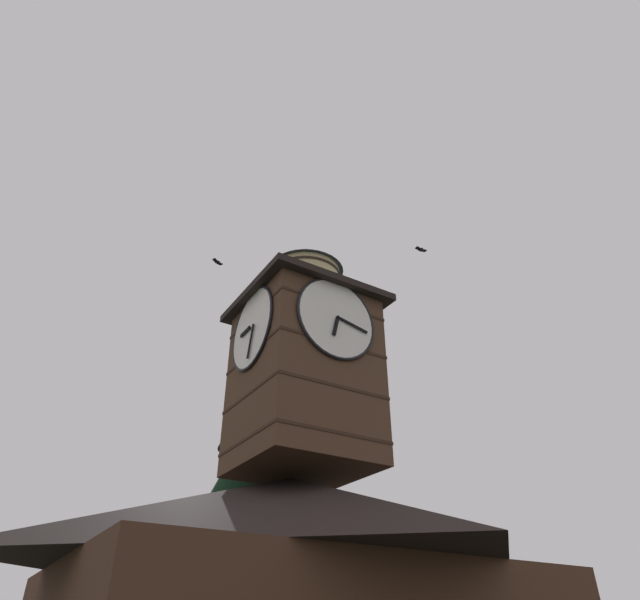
{
  "coord_description": "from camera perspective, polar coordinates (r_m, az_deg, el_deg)",
  "views": [
    {
      "loc": [
        8.12,
        12.65,
        2.16
      ],
      "look_at": [
        -0.68,
        -1.67,
        12.75
      ],
      "focal_mm": 30.89,
      "sensor_mm": 36.0,
      "label": 1
    }
  ],
  "objects": [
    {
      "name": "flying_bird_high",
      "position": [
        25.68,
        10.42,
        5.16
      ],
      "size": [
        0.58,
        0.25,
        0.14
      ],
      "color": "black"
    },
    {
      "name": "building_main",
      "position": [
        17.77,
        -3.34,
        -28.13
      ],
      "size": [
        13.07,
        11.69,
        6.67
      ],
      "color": "#452A1D",
      "rests_on": "ground_plane"
    },
    {
      "name": "flying_bird_low",
      "position": [
        22.68,
        -10.57,
        3.87
      ],
      "size": [
        0.51,
        0.35,
        0.12
      ],
      "color": "black"
    },
    {
      "name": "pine_tree_behind",
      "position": [
        21.62,
        -6.92,
        -19.15
      ],
      "size": [
        4.91,
        4.91,
        16.83
      ],
      "color": "#473323",
      "rests_on": "ground_plane"
    },
    {
      "name": "moon",
      "position": [
        53.47,
        -0.46,
        -23.48
      ],
      "size": [
        1.81,
        1.81,
        1.81
      ],
      "color": "silver"
    },
    {
      "name": "clock_tower",
      "position": [
        18.91,
        -1.66,
        -6.45
      ],
      "size": [
        4.68,
        4.68,
        8.6
      ],
      "color": "#4C3323",
      "rests_on": "building_main"
    }
  ]
}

